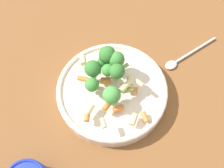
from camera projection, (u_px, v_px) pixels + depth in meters
The scene contains 4 objects.
ground_plane at pixel (112, 94), 0.56m from camera, with size 3.00×3.00×0.00m, color brown.
bowl at pixel (112, 90), 0.54m from camera, with size 0.27×0.27×0.04m.
pasta_salad at pixel (108, 73), 0.49m from camera, with size 0.22×0.18×0.08m.
spoon at pixel (182, 58), 0.60m from camera, with size 0.09×0.18×0.01m.
Camera 1 is at (0.13, -0.21, 0.50)m, focal length 35.00 mm.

